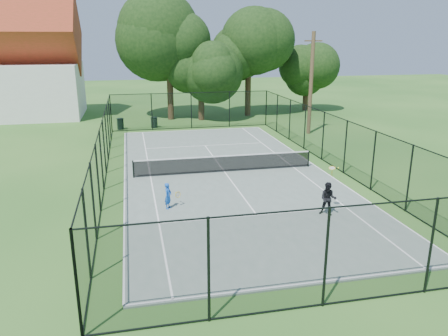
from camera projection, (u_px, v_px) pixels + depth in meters
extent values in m
plane|color=#25581E|center=(225.00, 173.00, 24.49)|extent=(120.00, 120.00, 0.00)
cube|color=slate|center=(225.00, 172.00, 24.48)|extent=(11.00, 24.00, 0.06)
cylinder|color=black|center=(133.00, 169.00, 23.32)|extent=(0.08, 0.08, 0.95)
cylinder|color=black|center=(309.00, 159.00, 25.35)|extent=(0.08, 0.08, 0.95)
cube|color=black|center=(225.00, 164.00, 24.33)|extent=(10.00, 0.03, 0.88)
cube|color=white|center=(225.00, 156.00, 24.21)|extent=(10.00, 0.05, 0.06)
cylinder|color=#332114|center=(170.00, 97.00, 40.18)|extent=(0.56, 0.56, 4.15)
sphere|color=black|center=(169.00, 53.00, 39.05)|extent=(7.48, 7.48, 7.48)
cylinder|color=#332114|center=(201.00, 103.00, 40.07)|extent=(0.56, 0.56, 3.16)
sphere|color=black|center=(201.00, 69.00, 39.22)|extent=(5.66, 5.66, 5.66)
cylinder|color=#332114|center=(248.00, 93.00, 42.26)|extent=(0.56, 0.56, 4.27)
sphere|color=black|center=(249.00, 53.00, 41.17)|extent=(6.78, 6.78, 6.78)
cylinder|color=#332114|center=(305.00, 97.00, 45.69)|extent=(0.56, 0.56, 2.71)
sphere|color=black|center=(307.00, 72.00, 44.96)|extent=(4.73, 4.73, 4.73)
cylinder|color=black|center=(120.00, 124.00, 36.13)|extent=(0.54, 0.54, 0.88)
cylinder|color=black|center=(120.00, 119.00, 36.00)|extent=(0.58, 0.58, 0.05)
cylinder|color=black|center=(154.00, 123.00, 36.84)|extent=(0.54, 0.54, 0.85)
cylinder|color=black|center=(154.00, 117.00, 36.71)|extent=(0.58, 0.58, 0.05)
cylinder|color=#4C3823|center=(311.00, 84.00, 33.59)|extent=(0.30, 0.30, 7.78)
cube|color=#4C3823|center=(313.00, 41.00, 32.69)|extent=(1.40, 0.10, 0.10)
imported|color=blue|center=(168.00, 196.00, 19.06)|extent=(0.45, 0.51, 1.17)
torus|color=gold|center=(178.00, 195.00, 19.30)|extent=(0.27, 0.18, 0.29)
cylinder|color=silver|center=(178.00, 195.00, 19.30)|extent=(0.23, 0.15, 0.25)
imported|color=black|center=(328.00, 199.00, 18.32)|extent=(0.87, 0.82, 1.43)
torus|color=gold|center=(332.00, 168.00, 18.35)|extent=(0.30, 0.28, 0.14)
cylinder|color=silver|center=(332.00, 168.00, 18.35)|extent=(0.26, 0.24, 0.11)
sphere|color=#CCE526|center=(338.00, 168.00, 18.37)|extent=(0.07, 0.07, 0.07)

